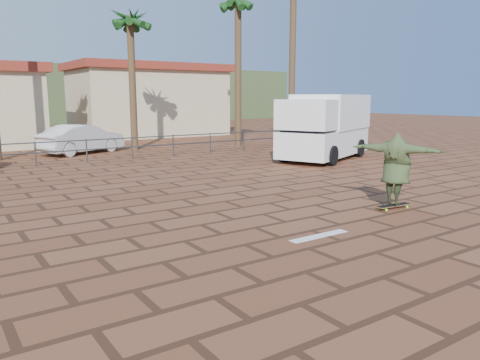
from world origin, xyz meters
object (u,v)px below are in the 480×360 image
at_px(skateboarder, 396,169).
at_px(car_white, 82,139).
at_px(campervan, 325,125).
at_px(longboard, 394,206).

xyz_separation_m(skateboarder, car_white, (-3.04, 16.01, -0.28)).
bearing_deg(campervan, longboard, -147.65).
xyz_separation_m(campervan, car_white, (-8.38, 8.12, -0.78)).
relative_size(longboard, skateboarder, 0.47).
relative_size(campervan, car_white, 1.37).
bearing_deg(campervan, car_white, 112.31).
bearing_deg(longboard, skateboarder, 2.35).
bearing_deg(skateboarder, car_white, -7.19).
distance_m(longboard, car_white, 16.31).
height_order(campervan, car_white, campervan).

